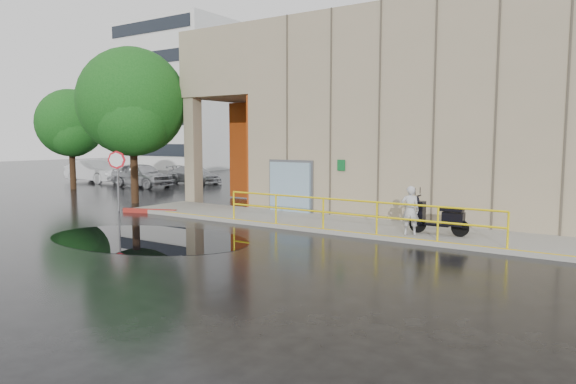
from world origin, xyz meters
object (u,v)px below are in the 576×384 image
object	(u,v)px
tree_near	(132,106)
car_a	(142,175)
person	(410,210)
tree_far	(71,126)
scooter	(440,209)
car_c	(195,175)
stop_sign	(117,167)
car_b	(95,171)
red_curb	(150,211)

from	to	relation	value
tree_near	car_a	bearing A→B (deg)	136.94
person	tree_far	world-z (taller)	tree_far
scooter	car_c	distance (m)	23.12
scooter	car_c	size ratio (longest dim) A/B	0.44
person	tree_far	distance (m)	23.38
stop_sign	car_b	size ratio (longest dim) A/B	0.53
car_a	person	bearing A→B (deg)	-107.23
person	scooter	size ratio (longest dim) A/B	0.82
red_curb	car_c	size ratio (longest dim) A/B	0.57
person	stop_sign	size ratio (longest dim) A/B	0.58
person	stop_sign	distance (m)	12.73
car_a	car_c	distance (m)	4.04
car_c	stop_sign	bearing A→B (deg)	-150.57
car_a	tree_near	bearing A→B (deg)	-130.82
red_curb	tree_near	xyz separation A→B (m)	(-3.09, 1.85, 4.56)
scooter	tree_near	distance (m)	15.41
car_a	tree_far	world-z (taller)	tree_far
scooter	car_b	xyz separation A→B (m)	(-26.89, 7.30, -0.17)
red_curb	car_a	xyz separation A→B (m)	(-9.48, 7.82, 0.69)
car_a	car_b	distance (m)	5.58
car_c	person	bearing A→B (deg)	-120.44
tree_near	scooter	bearing A→B (deg)	-3.08
car_a	tree_near	xyz separation A→B (m)	(6.39, -5.97, 3.87)
person	car_b	bearing A→B (deg)	-38.62
car_b	car_c	size ratio (longest dim) A/B	1.16
scooter	tree_near	world-z (taller)	tree_near
scooter	tree_near	bearing A→B (deg)	176.82
car_a	car_c	bearing A→B (deg)	-9.96
stop_sign	red_curb	distance (m)	2.42
car_a	car_c	world-z (taller)	car_a
person	tree_far	xyz separation A→B (m)	(-22.86, 3.90, 2.99)
car_c	car_a	bearing A→B (deg)	167.01
person	car_a	xyz separation A→B (m)	(-20.56, 7.27, -0.13)
car_a	scooter	bearing A→B (deg)	-105.38
car_b	tree_near	distance (m)	14.13
red_curb	scooter	bearing A→B (deg)	5.03
scooter	car_c	world-z (taller)	scooter
stop_sign	tree_near	xyz separation A→B (m)	(-1.51, 2.18, 2.76)
car_b	tree_far	world-z (taller)	tree_far
car_c	tree_far	size ratio (longest dim) A/B	0.68
tree_near	tree_far	xyz separation A→B (m)	(-8.69, 2.60, -0.75)
stop_sign	car_b	xyz separation A→B (m)	(-13.46, 8.67, -1.09)
stop_sign	tree_far	xyz separation A→B (m)	(-10.20, 4.78, 2.01)
car_b	tree_near	size ratio (longest dim) A/B	0.65
scooter	tree_far	world-z (taller)	tree_far
stop_sign	tree_far	size ratio (longest dim) A/B	0.42
scooter	stop_sign	size ratio (longest dim) A/B	0.71
scooter	red_curb	world-z (taller)	scooter
red_curb	tree_far	xyz separation A→B (m)	(-11.78, 4.45, 3.81)
person	tree_far	size ratio (longest dim) A/B	0.25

